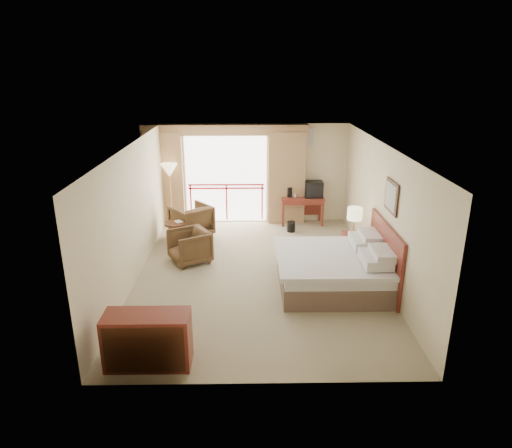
{
  "coord_description": "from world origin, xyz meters",
  "views": [
    {
      "loc": [
        -0.19,
        -8.72,
        4.17
      ],
      "look_at": [
        -0.03,
        0.4,
        0.97
      ],
      "focal_mm": 32.0,
      "sensor_mm": 36.0,
      "label": 1
    }
  ],
  "objects_px": {
    "desk": "(302,202)",
    "armchair_far": "(192,236)",
    "nightstand": "(353,247)",
    "dresser": "(148,340)",
    "bed": "(335,269)",
    "floor_lamp": "(169,173)",
    "tv": "(314,189)",
    "wastebasket": "(291,227)",
    "table_lamp": "(355,214)",
    "armchair_near": "(190,262)",
    "side_table": "(176,230)"
  },
  "relations": [
    {
      "from": "wastebasket",
      "to": "dresser",
      "type": "bearing_deg",
      "value": -114.75
    },
    {
      "from": "nightstand",
      "to": "armchair_near",
      "type": "bearing_deg",
      "value": 178.82
    },
    {
      "from": "bed",
      "to": "armchair_far",
      "type": "distance_m",
      "value": 4.29
    },
    {
      "from": "dresser",
      "to": "side_table",
      "type": "bearing_deg",
      "value": 97.25
    },
    {
      "from": "tv",
      "to": "wastebasket",
      "type": "distance_m",
      "value": 1.24
    },
    {
      "from": "dresser",
      "to": "desk",
      "type": "bearing_deg",
      "value": 68.69
    },
    {
      "from": "desk",
      "to": "armchair_far",
      "type": "xyz_separation_m",
      "value": [
        -2.93,
        -0.98,
        -0.59
      ]
    },
    {
      "from": "table_lamp",
      "to": "tv",
      "type": "distance_m",
      "value": 2.56
    },
    {
      "from": "dresser",
      "to": "table_lamp",
      "type": "bearing_deg",
      "value": 48.32
    },
    {
      "from": "nightstand",
      "to": "wastebasket",
      "type": "distance_m",
      "value": 2.26
    },
    {
      "from": "wastebasket",
      "to": "armchair_far",
      "type": "xyz_separation_m",
      "value": [
        -2.58,
        -0.28,
        -0.14
      ]
    },
    {
      "from": "bed",
      "to": "armchair_near",
      "type": "xyz_separation_m",
      "value": [
        -3.0,
        1.26,
        -0.38
      ]
    },
    {
      "from": "nightstand",
      "to": "dresser",
      "type": "xyz_separation_m",
      "value": [
        -3.79,
        -3.7,
        0.1
      ]
    },
    {
      "from": "desk",
      "to": "nightstand",
      "type": "bearing_deg",
      "value": -66.88
    },
    {
      "from": "tv",
      "to": "wastebasket",
      "type": "xyz_separation_m",
      "value": [
        -0.65,
        -0.64,
        -0.84
      ]
    },
    {
      "from": "tv",
      "to": "wastebasket",
      "type": "relative_size",
      "value": 1.75
    },
    {
      "from": "nightstand",
      "to": "dresser",
      "type": "bearing_deg",
      "value": -136.98
    },
    {
      "from": "wastebasket",
      "to": "armchair_near",
      "type": "xyz_separation_m",
      "value": [
        -2.43,
        -1.91,
        -0.14
      ]
    },
    {
      "from": "nightstand",
      "to": "dresser",
      "type": "distance_m",
      "value": 5.3
    },
    {
      "from": "bed",
      "to": "armchair_far",
      "type": "bearing_deg",
      "value": 137.52
    },
    {
      "from": "desk",
      "to": "wastebasket",
      "type": "bearing_deg",
      "value": -111.78
    },
    {
      "from": "bed",
      "to": "armchair_far",
      "type": "xyz_separation_m",
      "value": [
        -3.15,
        2.88,
        -0.38
      ]
    },
    {
      "from": "floor_lamp",
      "to": "dresser",
      "type": "bearing_deg",
      "value": -84.3
    },
    {
      "from": "bed",
      "to": "floor_lamp",
      "type": "height_order",
      "value": "floor_lamp"
    },
    {
      "from": "bed",
      "to": "desk",
      "type": "distance_m",
      "value": 3.88
    },
    {
      "from": "nightstand",
      "to": "armchair_near",
      "type": "xyz_separation_m",
      "value": [
        -3.64,
        -0.0,
        -0.31
      ]
    },
    {
      "from": "tv",
      "to": "desk",
      "type": "bearing_deg",
      "value": -174.99
    },
    {
      "from": "bed",
      "to": "desk",
      "type": "relative_size",
      "value": 1.82
    },
    {
      "from": "armchair_far",
      "to": "side_table",
      "type": "xyz_separation_m",
      "value": [
        -0.3,
        -0.63,
        0.4
      ]
    },
    {
      "from": "nightstand",
      "to": "tv",
      "type": "height_order",
      "value": "tv"
    },
    {
      "from": "armchair_near",
      "to": "floor_lamp",
      "type": "relative_size",
      "value": 0.47
    },
    {
      "from": "table_lamp",
      "to": "dresser",
      "type": "distance_m",
      "value": 5.37
    },
    {
      "from": "bed",
      "to": "tv",
      "type": "xyz_separation_m",
      "value": [
        0.08,
        3.81,
        0.6
      ]
    },
    {
      "from": "armchair_near",
      "to": "dresser",
      "type": "xyz_separation_m",
      "value": [
        -0.16,
        -3.69,
        0.41
      ]
    },
    {
      "from": "bed",
      "to": "armchair_near",
      "type": "relative_size",
      "value": 2.62
    },
    {
      "from": "table_lamp",
      "to": "floor_lamp",
      "type": "distance_m",
      "value": 5.0
    },
    {
      "from": "floor_lamp",
      "to": "wastebasket",
      "type": "bearing_deg",
      "value": -8.56
    },
    {
      "from": "nightstand",
      "to": "side_table",
      "type": "xyz_separation_m",
      "value": [
        -4.09,
        1.0,
        0.08
      ]
    },
    {
      "from": "bed",
      "to": "floor_lamp",
      "type": "xyz_separation_m",
      "value": [
        -3.76,
        3.65,
        1.11
      ]
    },
    {
      "from": "desk",
      "to": "armchair_far",
      "type": "bearing_deg",
      "value": -156.52
    },
    {
      "from": "table_lamp",
      "to": "armchair_far",
      "type": "xyz_separation_m",
      "value": [
        -3.79,
        1.57,
        -1.08
      ]
    },
    {
      "from": "wastebasket",
      "to": "armchair_far",
      "type": "height_order",
      "value": "armchair_far"
    },
    {
      "from": "wastebasket",
      "to": "side_table",
      "type": "bearing_deg",
      "value": -162.42
    },
    {
      "from": "side_table",
      "to": "floor_lamp",
      "type": "distance_m",
      "value": 1.8
    },
    {
      "from": "armchair_near",
      "to": "floor_lamp",
      "type": "height_order",
      "value": "floor_lamp"
    },
    {
      "from": "table_lamp",
      "to": "desk",
      "type": "height_order",
      "value": "table_lamp"
    },
    {
      "from": "armchair_far",
      "to": "nightstand",
      "type": "bearing_deg",
      "value": 118.56
    },
    {
      "from": "nightstand",
      "to": "table_lamp",
      "type": "relative_size",
      "value": 1.09
    },
    {
      "from": "armchair_far",
      "to": "side_table",
      "type": "relative_size",
      "value": 1.57
    },
    {
      "from": "wastebasket",
      "to": "armchair_far",
      "type": "relative_size",
      "value": 0.3
    }
  ]
}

